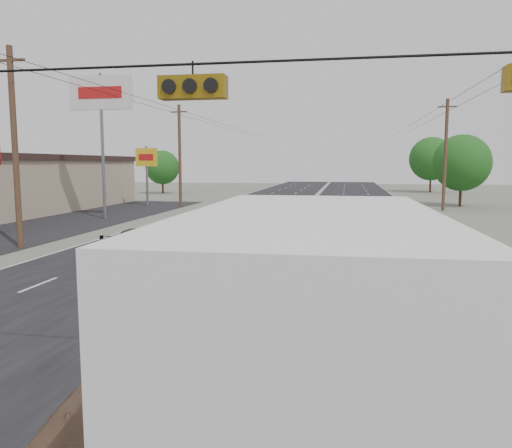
% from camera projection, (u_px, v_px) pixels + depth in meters
% --- Properties ---
extents(ground, '(200.00, 200.00, 0.00)m').
position_uv_depth(ground, '(114.00, 413.00, 8.60)').
color(ground, '#606356').
rests_on(ground, ground).
extents(road_surface, '(20.00, 160.00, 0.02)m').
position_uv_depth(road_surface, '(295.00, 220.00, 37.90)').
color(road_surface, black).
rests_on(road_surface, ground).
extents(center_median, '(0.50, 160.00, 0.20)m').
position_uv_depth(center_median, '(295.00, 219.00, 37.89)').
color(center_median, gray).
rests_on(center_median, ground).
extents(parking_lot, '(10.00, 42.00, 0.02)m').
position_uv_depth(parking_lot, '(53.00, 223.00, 36.05)').
color(parking_lot, black).
rests_on(parking_lot, ground).
extents(utility_pole_left_b, '(1.60, 0.30, 10.00)m').
position_uv_depth(utility_pole_left_b, '(15.00, 147.00, 24.87)').
color(utility_pole_left_b, '#422D1E').
rests_on(utility_pole_left_b, ground).
extents(utility_pole_left_c, '(1.60, 0.30, 10.00)m').
position_uv_depth(utility_pole_left_c, '(180.00, 155.00, 49.28)').
color(utility_pole_left_c, '#422D1E').
rests_on(utility_pole_left_c, ground).
extents(utility_pole_right_c, '(1.60, 0.30, 10.00)m').
position_uv_depth(utility_pole_right_c, '(445.00, 154.00, 44.81)').
color(utility_pole_right_c, '#422D1E').
rests_on(utility_pole_right_c, ground).
extents(traffic_signals, '(25.00, 0.30, 0.54)m').
position_uv_depth(traffic_signals, '(187.00, 85.00, 7.69)').
color(traffic_signals, black).
rests_on(traffic_signals, ground).
extents(pole_sign_billboard, '(5.00, 0.25, 11.00)m').
position_uv_depth(pole_sign_billboard, '(101.00, 102.00, 37.46)').
color(pole_sign_billboard, slate).
rests_on(pole_sign_billboard, ground).
extents(pole_sign_far, '(2.20, 0.25, 6.00)m').
position_uv_depth(pole_sign_far, '(147.00, 162.00, 49.99)').
color(pole_sign_far, slate).
rests_on(pole_sign_far, ground).
extents(tree_left_far, '(4.80, 4.80, 6.12)m').
position_uv_depth(tree_left_far, '(162.00, 167.00, 70.67)').
color(tree_left_far, '#382619').
rests_on(tree_left_far, ground).
extents(tree_right_mid, '(5.60, 5.60, 7.14)m').
position_uv_depth(tree_right_mid, '(462.00, 163.00, 49.34)').
color(tree_right_mid, '#382619').
rests_on(tree_right_mid, ground).
extents(tree_right_far, '(6.40, 6.40, 8.16)m').
position_uv_depth(tree_right_far, '(431.00, 159.00, 73.50)').
color(tree_right_far, '#382619').
rests_on(tree_right_far, ground).
extents(box_truck, '(2.76, 7.48, 3.77)m').
position_uv_depth(box_truck, '(314.00, 351.00, 6.30)').
color(box_truck, black).
rests_on(box_truck, ground).
extents(red_sedan, '(1.64, 4.69, 1.54)m').
position_uv_depth(red_sedan, '(261.00, 315.00, 11.60)').
color(red_sedan, '#B30B15').
rests_on(red_sedan, ground).
extents(queue_car_a, '(1.90, 4.31, 1.44)m').
position_uv_depth(queue_car_a, '(309.00, 264.00, 17.70)').
color(queue_car_a, black).
rests_on(queue_car_a, ground).
extents(queue_car_b, '(1.63, 4.61, 1.52)m').
position_uv_depth(queue_car_b, '(420.00, 279.00, 15.37)').
color(queue_car_b, silver).
rests_on(queue_car_b, ground).
extents(queue_car_c, '(2.41, 4.68, 1.26)m').
position_uv_depth(queue_car_c, '(415.00, 252.00, 20.66)').
color(queue_car_c, silver).
rests_on(queue_car_c, ground).
extents(queue_car_e, '(2.00, 4.49, 1.50)m').
position_uv_depth(queue_car_e, '(422.00, 249.00, 20.74)').
color(queue_car_e, maroon).
rests_on(queue_car_e, ground).
extents(oncoming_near, '(2.24, 4.86, 1.38)m').
position_uv_depth(oncoming_near, '(144.00, 243.00, 22.62)').
color(oncoming_near, black).
rests_on(oncoming_near, ground).
extents(oncoming_far, '(2.76, 5.42, 1.47)m').
position_uv_depth(oncoming_far, '(254.00, 225.00, 29.02)').
color(oncoming_far, '#A6A9AE').
rests_on(oncoming_far, ground).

